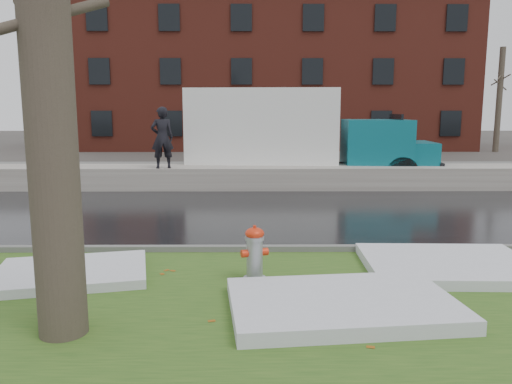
{
  "coord_description": "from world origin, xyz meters",
  "views": [
    {
      "loc": [
        0.46,
        -7.73,
        2.53
      ],
      "look_at": [
        0.53,
        1.76,
        1.0
      ],
      "focal_mm": 35.0,
      "sensor_mm": 36.0,
      "label": 1
    }
  ],
  "objects": [
    {
      "name": "ground",
      "position": [
        0.0,
        0.0,
        0.0
      ],
      "size": [
        120.0,
        120.0,
        0.0
      ],
      "primitive_type": "plane",
      "color": "#47423D",
      "rests_on": "ground"
    },
    {
      "name": "verge",
      "position": [
        0.0,
        -1.25,
        0.02
      ],
      "size": [
        60.0,
        4.5,
        0.04
      ],
      "primitive_type": "cube",
      "color": "#2A4E1A",
      "rests_on": "ground"
    },
    {
      "name": "road",
      "position": [
        0.0,
        4.5,
        0.01
      ],
      "size": [
        60.0,
        7.0,
        0.03
      ],
      "primitive_type": "cube",
      "color": "black",
      "rests_on": "ground"
    },
    {
      "name": "parking_lot",
      "position": [
        0.0,
        13.0,
        0.01
      ],
      "size": [
        60.0,
        9.0,
        0.03
      ],
      "primitive_type": "cube",
      "color": "slate",
      "rests_on": "ground"
    },
    {
      "name": "curb",
      "position": [
        0.0,
        1.0,
        0.07
      ],
      "size": [
        60.0,
        0.15,
        0.14
      ],
      "primitive_type": "cube",
      "color": "slate",
      "rests_on": "ground"
    },
    {
      "name": "snowbank",
      "position": [
        0.0,
        8.7,
        0.38
      ],
      "size": [
        60.0,
        1.6,
        0.75
      ],
      "primitive_type": "cube",
      "color": "#ACA89D",
      "rests_on": "ground"
    },
    {
      "name": "brick_building",
      "position": [
        2.0,
        30.0,
        5.0
      ],
      "size": [
        26.0,
        12.0,
        10.0
      ],
      "primitive_type": "cube",
      "color": "maroon",
      "rests_on": "ground"
    },
    {
      "name": "bg_tree_left",
      "position": [
        -12.0,
        22.0,
        3.33
      ],
      "size": [
        1.4,
        1.62,
        6.5
      ],
      "color": "brown",
      "rests_on": "ground"
    },
    {
      "name": "bg_tree_center",
      "position": [
        -6.0,
        26.0,
        3.33
      ],
      "size": [
        1.4,
        1.62,
        6.5
      ],
      "color": "brown",
      "rests_on": "ground"
    },
    {
      "name": "bg_tree_right",
      "position": [
        16.0,
        24.0,
        3.33
      ],
      "size": [
        1.4,
        1.62,
        6.5
      ],
      "color": "brown",
      "rests_on": "ground"
    },
    {
      "name": "fire_hydrant",
      "position": [
        0.49,
        -0.62,
        0.49
      ],
      "size": [
        0.42,
        0.39,
        0.85
      ],
      "rotation": [
        0.0,
        0.0,
        0.32
      ],
      "color": "#999CA0",
      "rests_on": "verge"
    },
    {
      "name": "tree",
      "position": [
        -1.69,
        -2.36,
        3.42
      ],
      "size": [
        1.2,
        1.4,
        6.71
      ],
      "rotation": [
        0.0,
        0.0,
        0.27
      ],
      "color": "brown",
      "rests_on": "verge"
    },
    {
      "name": "box_truck",
      "position": [
        1.88,
        10.01,
        1.76
      ],
      "size": [
        10.04,
        2.87,
        3.33
      ],
      "rotation": [
        0.0,
        0.0,
        -0.07
      ],
      "color": "black",
      "rests_on": "ground"
    },
    {
      "name": "worker",
      "position": [
        -2.39,
        8.1,
        1.72
      ],
      "size": [
        0.81,
        0.64,
        1.94
      ],
      "primitive_type": "imported",
      "rotation": [
        0.0,
        0.0,
        3.42
      ],
      "color": "black",
      "rests_on": "snowbank"
    },
    {
      "name": "snow_patch_near",
      "position": [
        3.58,
        -0.1,
        0.12
      ],
      "size": [
        2.66,
        2.08,
        0.16
      ],
      "primitive_type": "cube",
      "rotation": [
        0.0,
        0.0,
        -0.03
      ],
      "color": "silver",
      "rests_on": "verge"
    },
    {
      "name": "snow_patch_far",
      "position": [
        -2.29,
        -0.42,
        0.11
      ],
      "size": [
        2.5,
        2.04,
        0.14
      ],
      "primitive_type": "cube",
      "rotation": [
        0.0,
        0.0,
        0.22
      ],
      "color": "silver",
      "rests_on": "verge"
    },
    {
      "name": "snow_patch_side",
      "position": [
        1.59,
        -1.75,
        0.13
      ],
      "size": [
        2.97,
        2.08,
        0.18
      ],
      "primitive_type": "cube",
      "rotation": [
        0.0,
        0.0,
        0.11
      ],
      "color": "silver",
      "rests_on": "verge"
    }
  ]
}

